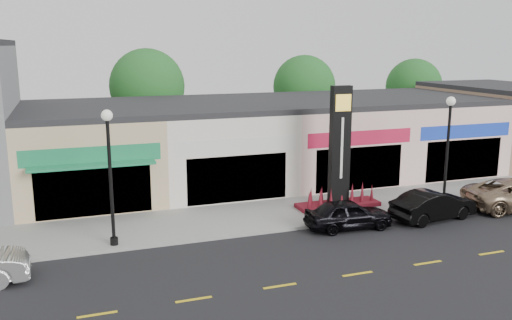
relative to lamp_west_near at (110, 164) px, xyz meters
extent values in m
plane|color=black|center=(8.00, -2.50, -3.48)|extent=(120.00, 120.00, 0.00)
cube|color=gray|center=(8.00, 1.85, -3.40)|extent=(52.00, 4.30, 0.15)
cube|color=gray|center=(8.00, -0.40, -3.40)|extent=(52.00, 0.20, 0.15)
cube|color=tan|center=(-0.50, 9.00, -1.23)|extent=(7.00, 10.00, 4.50)
cube|color=#262628|center=(-0.50, 9.00, 1.17)|extent=(7.00, 10.00, 0.30)
cube|color=black|center=(-0.50, 4.05, -2.08)|extent=(5.25, 0.10, 2.40)
cube|color=#1D8251|center=(-0.50, 4.05, -0.38)|extent=(6.30, 0.12, 0.80)
cube|color=#1D8251|center=(-0.50, 3.60, -0.78)|extent=(5.60, 0.90, 0.12)
cube|color=white|center=(6.50, 9.00, -1.23)|extent=(7.00, 10.00, 4.50)
cube|color=#262628|center=(6.50, 9.00, 1.17)|extent=(7.00, 10.00, 0.30)
cube|color=black|center=(6.50, 4.05, -2.08)|extent=(5.25, 0.10, 2.40)
cube|color=silver|center=(6.50, 4.05, -0.38)|extent=(6.30, 0.12, 0.80)
cube|color=beige|center=(13.50, 9.00, -1.23)|extent=(7.00, 10.00, 4.50)
cube|color=#262628|center=(13.50, 9.00, 1.17)|extent=(7.00, 10.00, 0.30)
cube|color=black|center=(13.50, 4.05, -2.08)|extent=(5.25, 0.10, 2.40)
cube|color=#C81A3F|center=(13.50, 4.05, -0.38)|extent=(6.30, 0.12, 0.80)
cube|color=beige|center=(20.50, 9.00, -1.23)|extent=(7.00, 10.00, 4.50)
cube|color=#262628|center=(20.50, 9.00, 1.17)|extent=(7.00, 10.00, 0.30)
cube|color=black|center=(20.50, 4.05, -2.08)|extent=(5.25, 0.10, 2.40)
cube|color=blue|center=(20.50, 4.05, -0.38)|extent=(6.30, 0.12, 0.80)
cube|color=#906954|center=(27.50, 9.00, -0.98)|extent=(7.00, 10.00, 5.00)
cube|color=#262628|center=(27.50, 9.00, 1.67)|extent=(7.00, 10.00, 0.30)
cylinder|color=#382619|center=(4.00, 17.00, -1.90)|extent=(0.36, 0.36, 3.15)
sphere|color=#1B581E|center=(4.00, 17.00, 1.75)|extent=(5.20, 5.20, 5.20)
cylinder|color=#382619|center=(16.00, 17.00, -1.99)|extent=(0.36, 0.36, 2.97)
sphere|color=#1B581E|center=(16.00, 17.00, 1.42)|extent=(4.80, 4.80, 4.80)
cylinder|color=#382619|center=(26.00, 17.00, -2.08)|extent=(0.36, 0.36, 2.80)
sphere|color=#1B581E|center=(26.00, 17.00, 1.16)|extent=(4.60, 4.60, 4.60)
cylinder|color=black|center=(0.00, 0.00, -3.18)|extent=(0.32, 0.32, 0.30)
cylinder|color=black|center=(0.00, 0.00, -0.68)|extent=(0.14, 0.14, 5.00)
sphere|color=silver|center=(0.00, 0.00, 1.92)|extent=(0.44, 0.44, 0.44)
cylinder|color=black|center=(16.00, 0.00, -3.18)|extent=(0.32, 0.32, 0.30)
cylinder|color=black|center=(16.00, 0.00, -0.68)|extent=(0.14, 0.14, 5.00)
sphere|color=silver|center=(16.00, 0.00, 1.92)|extent=(0.44, 0.44, 0.44)
cube|color=#5D101A|center=(11.00, 1.70, -3.23)|extent=(4.20, 1.30, 0.20)
cube|color=black|center=(11.00, 1.70, -0.33)|extent=(1.00, 0.40, 6.00)
cube|color=yellow|center=(11.00, 1.48, 1.87)|extent=(0.80, 0.05, 0.80)
cube|color=silver|center=(11.00, 1.48, -0.33)|extent=(0.12, 0.04, 3.00)
imported|color=black|center=(10.08, -1.02, -2.81)|extent=(1.81, 3.99, 1.33)
imported|color=black|center=(14.45, -1.22, -2.78)|extent=(2.05, 4.40, 1.40)
camera|label=1|loc=(-1.46, -21.39, 4.59)|focal=38.00mm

